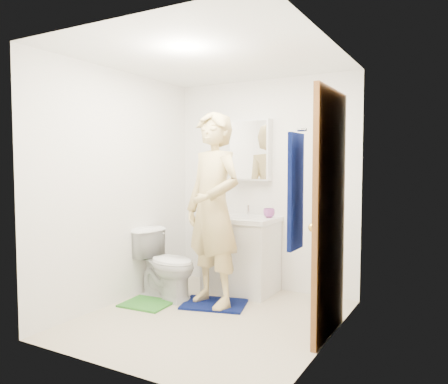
# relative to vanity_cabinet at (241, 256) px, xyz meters

# --- Properties ---
(floor) EXTENTS (2.20, 2.40, 0.02)m
(floor) POSITION_rel_vanity_cabinet_xyz_m (0.15, -0.91, -0.41)
(floor) COLOR beige
(floor) RESTS_ON ground
(ceiling) EXTENTS (2.20, 2.40, 0.02)m
(ceiling) POSITION_rel_vanity_cabinet_xyz_m (0.15, -0.91, 2.01)
(ceiling) COLOR white
(ceiling) RESTS_ON ground
(wall_back) EXTENTS (2.20, 0.02, 2.40)m
(wall_back) POSITION_rel_vanity_cabinet_xyz_m (0.15, 0.30, 0.80)
(wall_back) COLOR white
(wall_back) RESTS_ON ground
(wall_front) EXTENTS (2.20, 0.02, 2.40)m
(wall_front) POSITION_rel_vanity_cabinet_xyz_m (0.15, -2.12, 0.80)
(wall_front) COLOR white
(wall_front) RESTS_ON ground
(wall_left) EXTENTS (0.02, 2.40, 2.40)m
(wall_left) POSITION_rel_vanity_cabinet_xyz_m (-0.96, -0.91, 0.80)
(wall_left) COLOR white
(wall_left) RESTS_ON ground
(wall_right) EXTENTS (0.02, 2.40, 2.40)m
(wall_right) POSITION_rel_vanity_cabinet_xyz_m (1.26, -0.91, 0.80)
(wall_right) COLOR white
(wall_right) RESTS_ON ground
(vanity_cabinet) EXTENTS (0.75, 0.55, 0.80)m
(vanity_cabinet) POSITION_rel_vanity_cabinet_xyz_m (0.00, 0.00, 0.00)
(vanity_cabinet) COLOR white
(vanity_cabinet) RESTS_ON floor
(countertop) EXTENTS (0.79, 0.59, 0.05)m
(countertop) POSITION_rel_vanity_cabinet_xyz_m (0.00, 0.00, 0.43)
(countertop) COLOR white
(countertop) RESTS_ON vanity_cabinet
(sink_basin) EXTENTS (0.40, 0.40, 0.03)m
(sink_basin) POSITION_rel_vanity_cabinet_xyz_m (0.00, 0.00, 0.44)
(sink_basin) COLOR white
(sink_basin) RESTS_ON countertop
(faucet) EXTENTS (0.03, 0.03, 0.12)m
(faucet) POSITION_rel_vanity_cabinet_xyz_m (0.00, 0.18, 0.51)
(faucet) COLOR silver
(faucet) RESTS_ON countertop
(medicine_cabinet) EXTENTS (0.50, 0.12, 0.70)m
(medicine_cabinet) POSITION_rel_vanity_cabinet_xyz_m (0.00, 0.22, 1.20)
(medicine_cabinet) COLOR white
(medicine_cabinet) RESTS_ON wall_back
(mirror_panel) EXTENTS (0.46, 0.01, 0.66)m
(mirror_panel) POSITION_rel_vanity_cabinet_xyz_m (0.00, 0.16, 1.20)
(mirror_panel) COLOR white
(mirror_panel) RESTS_ON wall_back
(door) EXTENTS (0.05, 0.80, 2.05)m
(door) POSITION_rel_vanity_cabinet_xyz_m (1.22, -0.76, 0.62)
(door) COLOR #965B29
(door) RESTS_ON ground
(door_knob) EXTENTS (0.07, 0.07, 0.07)m
(door_knob) POSITION_rel_vanity_cabinet_xyz_m (1.18, -1.08, 0.55)
(door_knob) COLOR gold
(door_knob) RESTS_ON door
(towel) EXTENTS (0.03, 0.24, 0.80)m
(towel) POSITION_rel_vanity_cabinet_xyz_m (1.18, -1.48, 0.85)
(towel) COLOR #08124C
(towel) RESTS_ON wall_right
(towel_hook) EXTENTS (0.06, 0.02, 0.02)m
(towel_hook) POSITION_rel_vanity_cabinet_xyz_m (1.22, -1.48, 1.27)
(towel_hook) COLOR silver
(towel_hook) RESTS_ON wall_right
(toilet) EXTENTS (0.78, 0.52, 0.74)m
(toilet) POSITION_rel_vanity_cabinet_xyz_m (-0.60, -0.60, -0.03)
(toilet) COLOR white
(toilet) RESTS_ON floor
(bath_mat) EXTENTS (0.73, 0.61, 0.02)m
(bath_mat) POSITION_rel_vanity_cabinet_xyz_m (-0.02, -0.56, -0.39)
(bath_mat) COLOR #08124C
(bath_mat) RESTS_ON floor
(green_rug) EXTENTS (0.50, 0.43, 0.02)m
(green_rug) POSITION_rel_vanity_cabinet_xyz_m (-0.63, -0.89, -0.39)
(green_rug) COLOR #35852C
(green_rug) RESTS_ON floor
(soap_dispenser) EXTENTS (0.10, 0.10, 0.18)m
(soap_dispenser) POSITION_rel_vanity_cabinet_xyz_m (-0.27, -0.09, 0.54)
(soap_dispenser) COLOR #C4655B
(soap_dispenser) RESTS_ON countertop
(toothbrush_cup) EXTENTS (0.15, 0.15, 0.10)m
(toothbrush_cup) POSITION_rel_vanity_cabinet_xyz_m (0.30, 0.09, 0.50)
(toothbrush_cup) COLOR #924293
(toothbrush_cup) RESTS_ON countertop
(man) EXTENTS (0.81, 0.66, 1.93)m
(man) POSITION_rel_vanity_cabinet_xyz_m (-0.01, -0.59, 0.59)
(man) COLOR #D3B876
(man) RESTS_ON bath_mat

